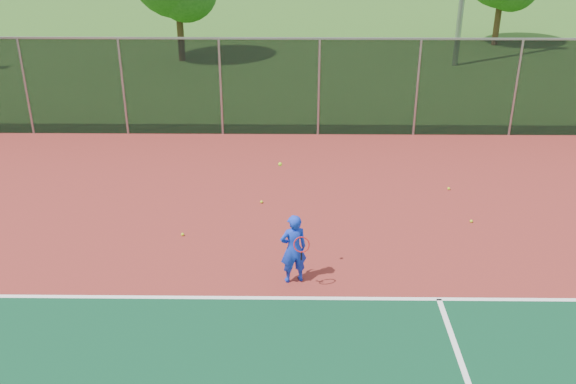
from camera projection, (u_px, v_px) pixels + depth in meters
The scene contains 7 objects.
court_apron at pixel (336, 332), 11.17m from camera, with size 30.00×20.00×0.02m, color maroon.
fence_back at pixel (319, 87), 19.55m from camera, with size 30.00×0.06×3.03m.
tennis_player at pixel (293, 249), 12.33m from camera, with size 0.60×0.65×2.48m.
practice_ball_1 at pixel (471, 221), 14.83m from camera, with size 0.07×0.07×0.07m, color #B3D018.
practice_ball_2 at pixel (261, 202), 15.75m from camera, with size 0.07×0.07×0.07m, color #B3D018.
practice_ball_4 at pixel (449, 189), 16.45m from camera, with size 0.07×0.07×0.07m, color #B3D018.
practice_ball_5 at pixel (183, 234), 14.26m from camera, with size 0.07×0.07×0.07m, color #B3D018.
Camera 1 is at (-0.73, -7.07, 7.00)m, focal length 40.00 mm.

